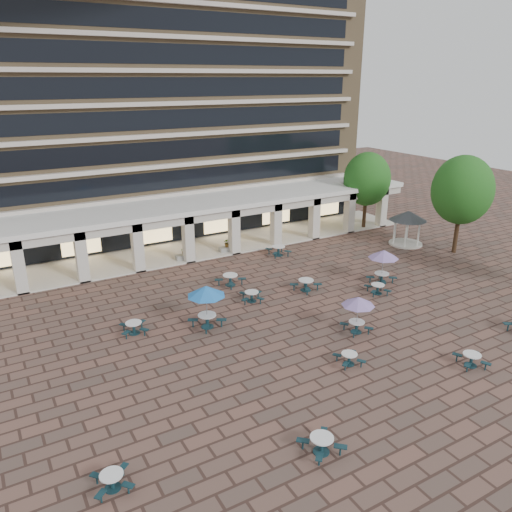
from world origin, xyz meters
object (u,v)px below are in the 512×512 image
object	(u,v)px
picnic_table_2	(471,359)
gazebo	(408,219)
picnic_table_1	(322,443)
planter_right	(228,247)
planter_left	(184,255)
picnic_table_0	(112,480)

from	to	relation	value
picnic_table_2	gazebo	size ratio (longest dim) A/B	0.57
picnic_table_1	picnic_table_2	bearing A→B (deg)	5.11
gazebo	planter_right	size ratio (longest dim) A/B	2.23
planter_left	planter_right	bearing A→B (deg)	-0.00
picnic_table_0	planter_right	distance (m)	26.69
picnic_table_1	gazebo	bearing A→B (deg)	36.22
picnic_table_2	planter_left	xyz separation A→B (m)	(-6.93, 22.64, 0.01)
picnic_table_0	picnic_table_2	bearing A→B (deg)	1.32
picnic_table_1	gazebo	xyz separation A→B (m)	(22.93, 17.77, 1.91)
picnic_table_0	planter_left	bearing A→B (deg)	66.17
picnic_table_0	planter_right	size ratio (longest dim) A/B	1.05
picnic_table_1	planter_left	distance (m)	24.21
picnic_table_2	planter_right	size ratio (longest dim) A/B	1.26
gazebo	planter_left	bearing A→B (deg)	162.20
planter_right	picnic_table_1	bearing A→B (deg)	-108.18
gazebo	picnic_table_0	bearing A→B (deg)	-153.36
picnic_table_0	picnic_table_1	distance (m)	8.19
picnic_table_1	picnic_table_2	world-z (taller)	picnic_table_1
picnic_table_1	gazebo	size ratio (longest dim) A/B	0.50
picnic_table_2	planter_right	bearing A→B (deg)	118.72
gazebo	planter_left	xyz separation A→B (m)	(-19.10, 6.13, -1.92)
gazebo	planter_right	world-z (taller)	gazebo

